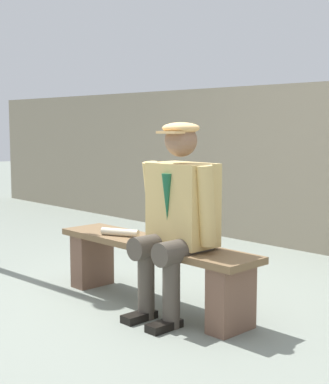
{
  "coord_description": "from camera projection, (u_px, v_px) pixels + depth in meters",
  "views": [
    {
      "loc": [
        -2.87,
        2.64,
        1.25
      ],
      "look_at": [
        -0.11,
        0.0,
        0.8
      ],
      "focal_mm": 53.99,
      "sensor_mm": 36.0,
      "label": 1
    }
  ],
  "objects": [
    {
      "name": "ground_plane",
      "position": [
        153.0,
        305.0,
        4.02
      ],
      "size": [
        30.0,
        30.0,
        0.0
      ],
      "primitive_type": "plane",
      "color": "gray"
    },
    {
      "name": "bench",
      "position": [
        153.0,
        263.0,
        3.98
      ],
      "size": [
        1.68,
        0.36,
        0.45
      ],
      "color": "brown",
      "rests_on": "ground"
    },
    {
      "name": "seated_man",
      "position": [
        177.0,
        212.0,
        3.7
      ],
      "size": [
        0.59,
        0.54,
        1.27
      ],
      "color": "tan",
      "rests_on": "ground"
    },
    {
      "name": "rolled_magazine",
      "position": [
        120.0,
        232.0,
        4.14
      ],
      "size": [
        0.29,
        0.16,
        0.05
      ],
      "primitive_type": "cylinder",
      "rotation": [
        0.0,
        1.57,
        0.41
      ],
      "color": "beige",
      "rests_on": "bench"
    }
  ]
}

